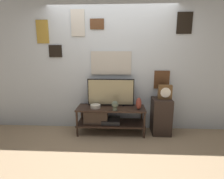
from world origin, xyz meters
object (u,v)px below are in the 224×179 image
at_px(television, 111,92).
at_px(vase_wide_bowl, 95,106).
at_px(mantel_clock, 165,92).
at_px(vase_urn_stoneware, 139,104).
at_px(decorative_bust, 115,105).

relative_size(television, vase_wide_bowl, 4.69).
bearing_deg(mantel_clock, vase_wide_bowl, -177.02).
distance_m(television, mantel_clock, 1.06).
bearing_deg(television, vase_urn_stoneware, -19.97).
bearing_deg(decorative_bust, vase_urn_stoneware, 11.64).
relative_size(vase_wide_bowl, mantel_clock, 0.72).
height_order(television, vase_urn_stoneware, television).
distance_m(decorative_bust, mantel_clock, 1.01).
bearing_deg(decorative_bust, vase_wide_bowl, 159.60).
relative_size(decorative_bust, mantel_clock, 0.67).
bearing_deg(mantel_clock, vase_urn_stoneware, -166.57).
height_order(vase_wide_bowl, decorative_bust, decorative_bust).
xyz_separation_m(television, mantel_clock, (1.05, -0.08, 0.03)).
distance_m(television, vase_urn_stoneware, 0.60).
height_order(vase_wide_bowl, vase_urn_stoneware, vase_urn_stoneware).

